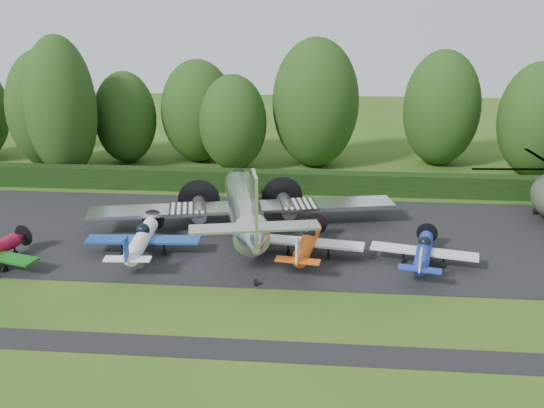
# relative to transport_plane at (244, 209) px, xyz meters

# --- Properties ---
(ground) EXTENTS (160.00, 160.00, 0.00)m
(ground) POSITION_rel_transport_plane_xyz_m (0.48, -9.99, -2.13)
(ground) COLOR #2A4B15
(ground) RESTS_ON ground
(apron) EXTENTS (70.00, 18.00, 0.01)m
(apron) POSITION_rel_transport_plane_xyz_m (0.48, 0.01, -2.13)
(apron) COLOR black
(apron) RESTS_ON ground
(taxiway_verge) EXTENTS (70.00, 2.00, 0.00)m
(taxiway_verge) POSITION_rel_transport_plane_xyz_m (0.48, -15.99, -2.13)
(taxiway_verge) COLOR black
(taxiway_verge) RESTS_ON ground
(hedgerow) EXTENTS (90.00, 1.60, 2.00)m
(hedgerow) POSITION_rel_transport_plane_xyz_m (0.48, 11.01, -2.13)
(hedgerow) COLOR black
(hedgerow) RESTS_ON ground
(transport_plane) EXTENTS (23.88, 18.31, 7.65)m
(transport_plane) POSITION_rel_transport_plane_xyz_m (0.00, 0.00, 0.00)
(transport_plane) COLOR silver
(transport_plane) RESTS_ON ground
(light_plane_white) EXTENTS (8.02, 8.43, 3.08)m
(light_plane_white) POSITION_rel_transport_plane_xyz_m (-6.60, -4.80, -0.85)
(light_plane_white) COLOR white
(light_plane_white) RESTS_ON ground
(light_plane_orange) EXTENTS (7.74, 8.14, 2.97)m
(light_plane_orange) POSITION_rel_transport_plane_xyz_m (4.99, -4.12, -0.90)
(light_plane_orange) COLOR #ED500D
(light_plane_orange) RESTS_ON ground
(light_plane_blue) EXTENTS (7.15, 7.52, 2.75)m
(light_plane_blue) POSITION_rel_transport_plane_xyz_m (12.81, -4.82, -0.99)
(light_plane_blue) COLOR #1C2DAB
(light_plane_blue) RESTS_ON ground
(tree_0) EXTENTS (7.03, 7.03, 9.97)m
(tree_0) POSITION_rel_transport_plane_xyz_m (-3.55, 18.54, 2.84)
(tree_0) COLOR black
(tree_0) RESTS_ON ground
(tree_2) EXTENTS (9.10, 9.10, 13.58)m
(tree_2) POSITION_rel_transport_plane_xyz_m (4.91, 20.68, 4.64)
(tree_2) COLOR black
(tree_2) RESTS_ON ground
(tree_3) EXTENTS (8.11, 8.11, 12.28)m
(tree_3) POSITION_rel_transport_plane_xyz_m (18.28, 22.50, 4.00)
(tree_3) COLOR black
(tree_3) RESTS_ON ground
(tree_5) EXTENTS (8.05, 8.05, 12.51)m
(tree_5) POSITION_rel_transport_plane_xyz_m (-22.94, 17.32, 4.11)
(tree_5) COLOR black
(tree_5) RESTS_ON ground
(tree_6) EXTENTS (8.04, 8.04, 11.13)m
(tree_6) POSITION_rel_transport_plane_xyz_m (-7.85, 21.65, 3.42)
(tree_6) COLOR black
(tree_6) RESTS_ON ground
(tree_7) EXTENTS (7.62, 7.62, 11.50)m
(tree_7) POSITION_rel_transport_plane_xyz_m (27.07, 19.00, 3.60)
(tree_7) COLOR black
(tree_7) RESTS_ON ground
(tree_10) EXTENTS (6.66, 6.66, 9.94)m
(tree_10) POSITION_rel_transport_plane_xyz_m (-15.64, 20.45, 2.83)
(tree_10) COLOR black
(tree_10) RESTS_ON ground
(tree_11) EXTENTS (6.92, 6.92, 14.07)m
(tree_11) POSITION_rel_transport_plane_xyz_m (-20.01, 14.37, 4.89)
(tree_11) COLOR black
(tree_11) RESTS_ON ground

